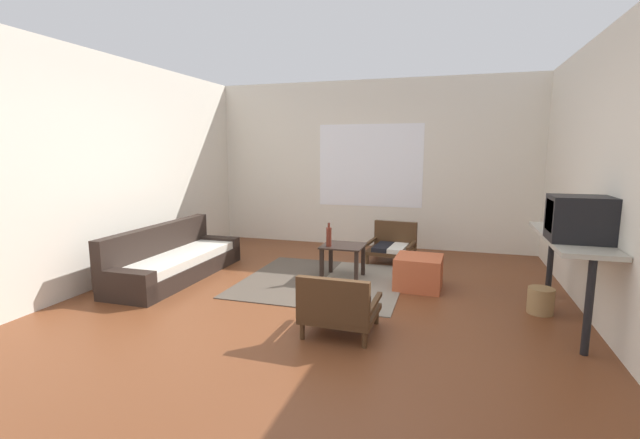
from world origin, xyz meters
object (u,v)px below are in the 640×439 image
(armchair_by_window, at_px, (392,244))
(crt_television, at_px, (579,219))
(console_shelf, at_px, (570,245))
(wicker_basket, at_px, (541,301))
(couch, at_px, (174,261))
(glass_bottle, at_px, (329,236))
(ottoman_orange, at_px, (419,272))
(clay_vase, at_px, (564,218))
(coffee_table, at_px, (343,253))
(armchair_striped_foreground, at_px, (339,307))

(armchair_by_window, distance_m, crt_television, 2.84)
(console_shelf, distance_m, wicker_basket, 0.64)
(couch, bearing_deg, glass_bottle, 12.85)
(couch, bearing_deg, ottoman_orange, 8.55)
(couch, xyz_separation_m, crt_television, (4.36, -0.41, 0.80))
(couch, relative_size, clay_vase, 6.20)
(coffee_table, distance_m, wicker_basket, 2.22)
(armchair_striped_foreground, bearing_deg, ottoman_orange, 69.82)
(clay_vase, xyz_separation_m, glass_bottle, (-2.46, 0.32, -0.38))
(coffee_table, bearing_deg, couch, -164.85)
(couch, distance_m, crt_television, 4.45)
(couch, xyz_separation_m, armchair_by_window, (2.52, 1.62, 0.04))
(ottoman_orange, xyz_separation_m, console_shelf, (1.38, -0.61, 0.54))
(coffee_table, height_order, wicker_basket, coffee_table)
(coffee_table, relative_size, armchair_by_window, 0.74)
(crt_television, height_order, glass_bottle, crt_television)
(armchair_striped_foreground, bearing_deg, console_shelf, 25.20)
(coffee_table, xyz_separation_m, console_shelf, (2.31, -0.72, 0.40))
(clay_vase, bearing_deg, armchair_by_window, 140.68)
(clay_vase, bearing_deg, armchair_striped_foreground, -148.58)
(glass_bottle, height_order, wicker_basket, glass_bottle)
(couch, height_order, crt_television, crt_television)
(glass_bottle, bearing_deg, crt_television, -18.95)
(clay_vase, bearing_deg, console_shelf, -90.00)
(crt_television, bearing_deg, ottoman_orange, 148.12)
(crt_television, bearing_deg, armchair_striped_foreground, -161.00)
(coffee_table, xyz_separation_m, clay_vase, (2.31, -0.45, 0.61))
(couch, bearing_deg, crt_television, -5.36)
(armchair_striped_foreground, bearing_deg, wicker_basket, 31.06)
(armchair_by_window, distance_m, glass_bottle, 1.37)
(ottoman_orange, relative_size, console_shelf, 0.33)
(armchair_by_window, height_order, clay_vase, clay_vase)
(glass_bottle, xyz_separation_m, wicker_basket, (2.29, -0.44, -0.42))
(armchair_by_window, bearing_deg, wicker_basket, -44.25)
(armchair_by_window, height_order, console_shelf, console_shelf)
(wicker_basket, bearing_deg, armchair_striped_foreground, -148.94)
(console_shelf, bearing_deg, couch, 177.86)
(coffee_table, distance_m, ottoman_orange, 0.95)
(ottoman_orange, bearing_deg, couch, -171.45)
(armchair_by_window, relative_size, armchair_striped_foreground, 1.08)
(coffee_table, height_order, console_shelf, console_shelf)
(glass_bottle, distance_m, wicker_basket, 2.37)
(coffee_table, height_order, clay_vase, clay_vase)
(armchair_by_window, distance_m, armchair_striped_foreground, 2.70)
(console_shelf, height_order, glass_bottle, console_shelf)
(couch, bearing_deg, clay_vase, 1.44)
(coffee_table, xyz_separation_m, wicker_basket, (2.14, -0.57, -0.20))
(armchair_by_window, bearing_deg, console_shelf, -44.04)
(crt_television, bearing_deg, coffee_table, 157.31)
(wicker_basket, bearing_deg, crt_television, -67.20)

